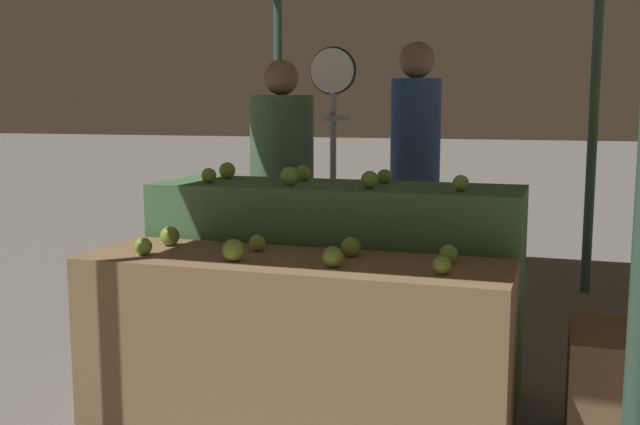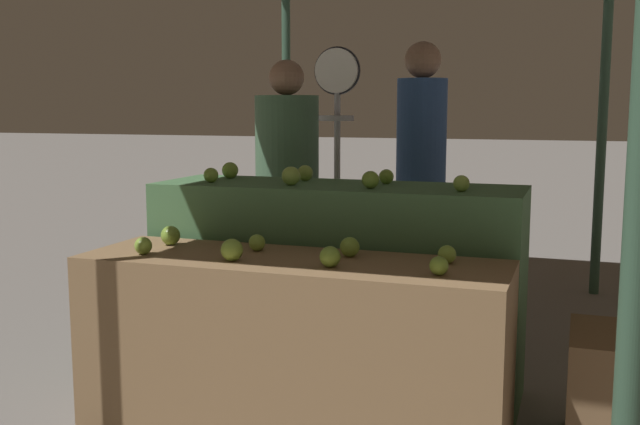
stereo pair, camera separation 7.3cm
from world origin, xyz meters
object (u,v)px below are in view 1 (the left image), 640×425
(person_vendor_at_scale, at_px, (282,175))
(person_customer_left, at_px, (415,156))
(produce_scale, at_px, (333,131))
(wooden_crate_side, at_px, (632,392))

(person_vendor_at_scale, bearing_deg, person_customer_left, -152.74)
(person_vendor_at_scale, height_order, person_customer_left, person_customer_left)
(produce_scale, bearing_deg, person_customer_left, 66.31)
(person_vendor_at_scale, bearing_deg, produce_scale, 140.69)
(produce_scale, distance_m, person_vendor_at_scale, 0.58)
(person_vendor_at_scale, distance_m, person_customer_left, 0.90)
(produce_scale, xyz_separation_m, person_customer_left, (0.33, 0.76, -0.19))
(person_vendor_at_scale, distance_m, wooden_crate_side, 2.45)
(person_vendor_at_scale, xyz_separation_m, person_customer_left, (0.75, 0.48, 0.10))
(person_customer_left, xyz_separation_m, wooden_crate_side, (1.22, -1.76, -0.81))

